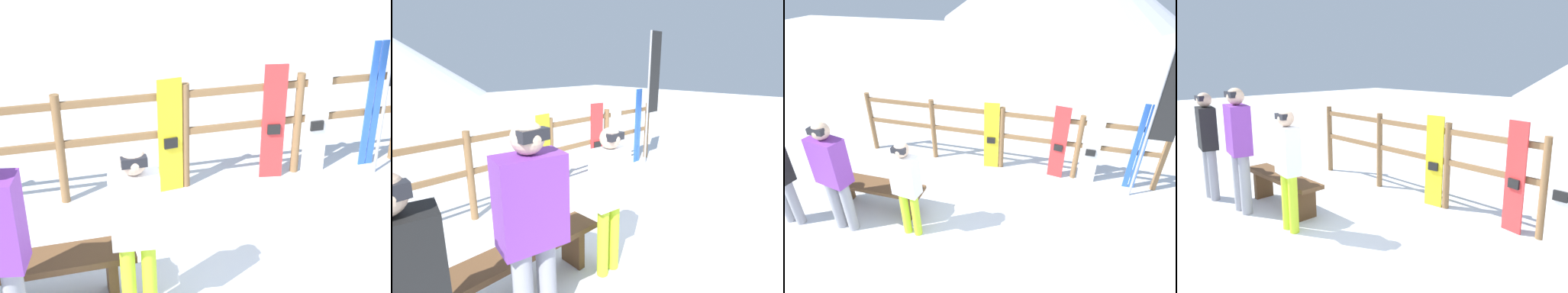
{
  "view_description": "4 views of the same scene",
  "coord_description": "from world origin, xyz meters",
  "views": [
    {
      "loc": [
        -1.38,
        -3.4,
        3.19
      ],
      "look_at": [
        -0.14,
        1.15,
        0.97
      ],
      "focal_mm": 50.0,
      "sensor_mm": 36.0,
      "label": 1
    },
    {
      "loc": [
        -3.02,
        -1.79,
        2.14
      ],
      "look_at": [
        -0.14,
        1.09,
        1.02
      ],
      "focal_mm": 28.0,
      "sensor_mm": 36.0,
      "label": 2
    },
    {
      "loc": [
        0.93,
        -2.9,
        3.45
      ],
      "look_at": [
        -0.19,
        1.24,
        0.92
      ],
      "focal_mm": 28.0,
      "sensor_mm": 36.0,
      "label": 3
    },
    {
      "loc": [
        3.11,
        -2.35,
        2.12
      ],
      "look_at": [
        -0.64,
        1.22,
        0.96
      ],
      "focal_mm": 35.0,
      "sensor_mm": 36.0,
      "label": 4
    }
  ],
  "objects": [
    {
      "name": "snowboard_red",
      "position": [
        1.06,
        2.04,
        0.71
      ],
      "size": [
        0.28,
        0.09,
        1.43
      ],
      "color": "red",
      "rests_on": "ground"
    },
    {
      "name": "bench",
      "position": [
        -1.68,
        0.38,
        0.37
      ],
      "size": [
        1.59,
        0.36,
        0.5
      ],
      "color": "brown",
      "rests_on": "ground"
    },
    {
      "name": "fence",
      "position": [
        -0.0,
        2.1,
        0.76
      ],
      "size": [
        5.69,
        0.1,
        1.28
      ],
      "color": "brown",
      "rests_on": "ground"
    },
    {
      "name": "snowboard_yellow",
      "position": [
        -0.19,
        2.04,
        0.68
      ],
      "size": [
        0.29,
        0.08,
        1.37
      ],
      "color": "yellow",
      "rests_on": "ground"
    },
    {
      "name": "person_white",
      "position": [
        -0.9,
        0.03,
        0.92
      ],
      "size": [
        0.39,
        0.25,
        1.56
      ],
      "color": "#B7D826",
      "rests_on": "ground"
    },
    {
      "name": "snowboard_white",
      "position": [
        1.62,
        2.04,
        0.69
      ],
      "size": [
        0.3,
        0.06,
        1.39
      ],
      "color": "white",
      "rests_on": "ground"
    },
    {
      "name": "ski_pair_blue",
      "position": [
        2.37,
        2.05,
        0.81
      ],
      "size": [
        0.2,
        0.02,
        1.61
      ],
      "color": "blue",
      "rests_on": "ground"
    }
  ]
}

